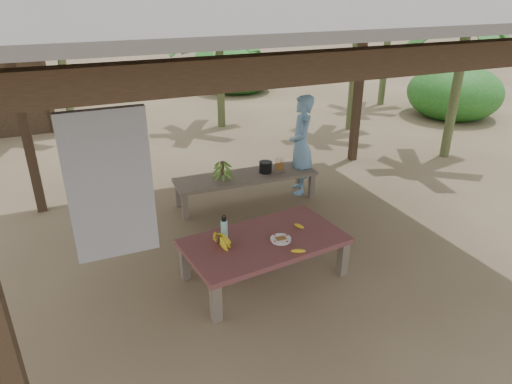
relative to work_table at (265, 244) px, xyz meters
name	(u,v)px	position (x,y,z in m)	size (l,w,h in m)	color
ground	(273,244)	(0.40, 0.60, -0.43)	(80.00, 80.00, 0.00)	brown
pavilion	(277,21)	(0.39, 0.58, 2.34)	(6.60, 5.60, 2.95)	black
work_table	(265,244)	(0.00, 0.00, 0.00)	(1.90, 1.20, 0.50)	brown
bench	(246,178)	(0.57, 1.95, -0.04)	(2.22, 0.69, 0.45)	brown
ripe_banana_bunch	(218,241)	(-0.54, 0.05, 0.15)	(0.28, 0.24, 0.17)	yellow
plate	(281,239)	(0.15, -0.11, 0.08)	(0.24, 0.24, 0.04)	white
loose_banana_front	(298,251)	(0.21, -0.41, 0.09)	(0.04, 0.17, 0.04)	yellow
loose_banana_side	(299,226)	(0.49, 0.08, 0.09)	(0.04, 0.13, 0.04)	yellow
water_flask	(224,228)	(-0.41, 0.22, 0.19)	(0.08, 0.08, 0.29)	#45DACF
green_banana_stalk	(222,170)	(0.19, 1.97, 0.16)	(0.26, 0.26, 0.29)	#598C2D
cooking_pot	(266,167)	(0.90, 1.95, 0.10)	(0.20, 0.20, 0.17)	black
skewer_rack	(279,164)	(1.10, 1.88, 0.14)	(0.18, 0.08, 0.24)	#A57F47
woman	(301,145)	(1.53, 1.97, 0.37)	(0.59, 0.38, 1.60)	#6A9AC9
banana_plant_ne	(360,4)	(4.33, 4.67, 2.31)	(1.80, 1.80, 3.23)	#596638
banana_plant_n	(219,30)	(1.61, 6.06, 1.77)	(1.80, 1.80, 2.68)	#596638
banana_plant_e	(469,17)	(5.00, 2.32, 2.16)	(1.80, 1.80, 3.08)	#596638
banana_plant_far	(392,1)	(6.50, 6.33, 2.28)	(1.80, 1.80, 3.21)	#596638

